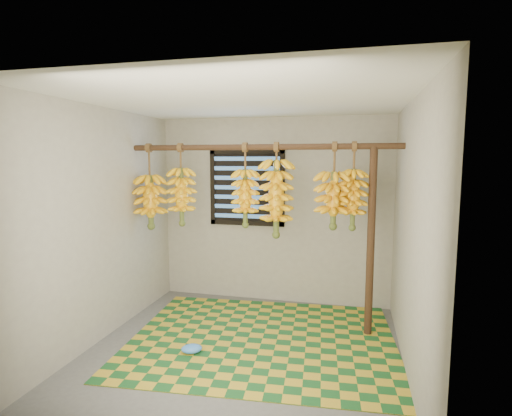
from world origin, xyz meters
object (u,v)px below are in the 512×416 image
(woven_mat, at_px, (263,339))
(plastic_bag, at_px, (192,349))
(banana_bunch_d, at_px, (276,199))
(banana_bunch_e, at_px, (333,200))
(support_post, at_px, (371,243))
(banana_bunch_c, at_px, (245,198))
(banana_bunch_f, at_px, (353,199))
(banana_bunch_b, at_px, (182,196))
(banana_bunch_a, at_px, (151,202))

(woven_mat, xyz_separation_m, plastic_bag, (-0.60, -0.47, 0.05))
(banana_bunch_d, height_order, banana_bunch_e, same)
(support_post, xyz_separation_m, banana_bunch_c, (-1.36, 0.00, 0.44))
(support_post, relative_size, banana_bunch_f, 2.18)
(woven_mat, distance_m, banana_bunch_b, 1.82)
(banana_bunch_c, bearing_deg, banana_bunch_d, 0.00)
(woven_mat, relative_size, plastic_bag, 13.32)
(banana_bunch_e, distance_m, banana_bunch_f, 0.20)
(banana_bunch_a, distance_m, banana_bunch_d, 1.52)
(plastic_bag, bearing_deg, banana_bunch_f, 30.29)
(banana_bunch_e, bearing_deg, support_post, 0.00)
(banana_bunch_a, distance_m, banana_bunch_f, 2.33)
(banana_bunch_d, bearing_deg, banana_bunch_b, -180.00)
(woven_mat, xyz_separation_m, banana_bunch_b, (-1.05, 0.39, 1.44))
(support_post, xyz_separation_m, woven_mat, (-1.07, -0.39, -0.99))
(banana_bunch_a, relative_size, banana_bunch_c, 1.06)
(banana_bunch_d, distance_m, banana_bunch_e, 0.62)
(woven_mat, height_order, plastic_bag, plastic_bag)
(banana_bunch_c, distance_m, banana_bunch_d, 0.35)
(banana_bunch_d, xyz_separation_m, banana_bunch_e, (0.62, -0.00, -0.00))
(banana_bunch_c, height_order, banana_bunch_f, same)
(banana_bunch_a, distance_m, banana_bunch_c, 1.17)
(banana_bunch_a, xyz_separation_m, banana_bunch_b, (0.40, 0.00, 0.07))
(banana_bunch_c, xyz_separation_m, banana_bunch_e, (0.97, -0.00, 0.00))
(banana_bunch_c, xyz_separation_m, banana_bunch_f, (1.16, 0.00, 0.01))
(woven_mat, bearing_deg, banana_bunch_b, 159.63)
(woven_mat, xyz_separation_m, banana_bunch_f, (0.88, 0.39, 1.45))
(support_post, bearing_deg, banana_bunch_e, -180.00)
(support_post, height_order, banana_bunch_b, banana_bunch_b)
(woven_mat, relative_size, banana_bunch_e, 2.96)
(banana_bunch_b, bearing_deg, banana_bunch_e, -0.00)
(plastic_bag, bearing_deg, banana_bunch_d, 52.58)
(support_post, height_order, banana_bunch_e, banana_bunch_e)
(support_post, height_order, banana_bunch_d, banana_bunch_d)
(support_post, relative_size, banana_bunch_d, 1.94)
(banana_bunch_e, height_order, banana_bunch_f, same)
(woven_mat, bearing_deg, banana_bunch_a, 164.92)
(woven_mat, height_order, banana_bunch_d, banana_bunch_d)
(plastic_bag, bearing_deg, banana_bunch_a, 134.88)
(banana_bunch_b, height_order, banana_bunch_e, same)
(banana_bunch_d, height_order, banana_bunch_f, same)
(woven_mat, distance_m, banana_bunch_c, 1.51)
(woven_mat, distance_m, banana_bunch_a, 2.03)
(banana_bunch_b, relative_size, banana_bunch_f, 1.03)
(plastic_bag, distance_m, banana_bunch_d, 1.76)
(support_post, height_order, plastic_bag, support_post)
(banana_bunch_a, height_order, banana_bunch_b, same)
(woven_mat, relative_size, banana_bunch_c, 2.89)
(banana_bunch_a, height_order, banana_bunch_f, same)
(woven_mat, xyz_separation_m, banana_bunch_a, (-1.45, 0.39, 1.37))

